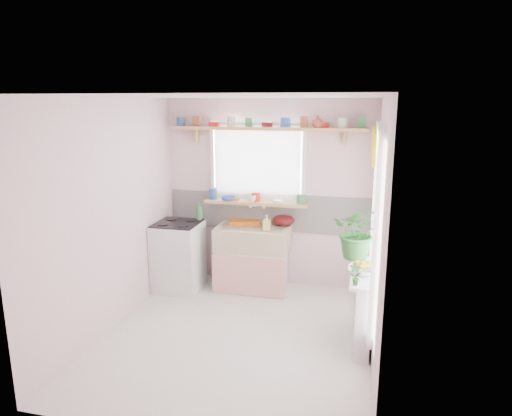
# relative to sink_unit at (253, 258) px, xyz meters

# --- Properties ---
(room) EXTENTS (3.20, 3.20, 3.20)m
(room) POSITION_rel_sink_unit_xyz_m (0.81, -0.43, 0.94)
(room) COLOR silver
(room) RESTS_ON ground
(sink_unit) EXTENTS (0.95, 0.65, 1.11)m
(sink_unit) POSITION_rel_sink_unit_xyz_m (0.00, 0.00, 0.00)
(sink_unit) COLOR white
(sink_unit) RESTS_ON ground
(cooker) EXTENTS (0.58, 0.58, 0.93)m
(cooker) POSITION_rel_sink_unit_xyz_m (-0.95, -0.24, 0.03)
(cooker) COLOR white
(cooker) RESTS_ON ground
(radiator_ledge) EXTENTS (0.22, 0.95, 0.78)m
(radiator_ledge) POSITION_rel_sink_unit_xyz_m (1.45, -1.09, -0.03)
(radiator_ledge) COLOR white
(radiator_ledge) RESTS_ON ground
(windowsill) EXTENTS (1.40, 0.22, 0.04)m
(windowsill) POSITION_rel_sink_unit_xyz_m (-0.00, 0.19, 0.71)
(windowsill) COLOR tan
(windowsill) RESTS_ON room
(pine_shelf) EXTENTS (2.52, 0.24, 0.04)m
(pine_shelf) POSITION_rel_sink_unit_xyz_m (0.15, 0.18, 1.69)
(pine_shelf) COLOR tan
(pine_shelf) RESTS_ON room
(shelf_crockery) EXTENTS (2.47, 0.11, 0.12)m
(shelf_crockery) POSITION_rel_sink_unit_xyz_m (0.15, 0.18, 1.76)
(shelf_crockery) COLOR #3359A5
(shelf_crockery) RESTS_ON pine_shelf
(sill_crockery) EXTENTS (1.35, 0.11, 0.12)m
(sill_crockery) POSITION_rel_sink_unit_xyz_m (-0.00, 0.19, 0.78)
(sill_crockery) COLOR #3359A5
(sill_crockery) RESTS_ON windowsill
(dish_tray) EXTENTS (0.45, 0.37, 0.04)m
(dish_tray) POSITION_rel_sink_unit_xyz_m (-0.15, 0.21, 0.44)
(dish_tray) COLOR orange
(dish_tray) RESTS_ON sink_unit
(colander) EXTENTS (0.39, 0.39, 0.13)m
(colander) POSITION_rel_sink_unit_xyz_m (0.37, 0.21, 0.49)
(colander) COLOR #520E11
(colander) RESTS_ON sink_unit
(jade_plant) EXTENTS (0.57, 0.50, 0.61)m
(jade_plant) POSITION_rel_sink_unit_xyz_m (1.36, -0.69, 0.65)
(jade_plant) COLOR #2D6A2A
(jade_plant) RESTS_ON radiator_ledge
(fruit_bowl) EXTENTS (0.28, 0.28, 0.07)m
(fruit_bowl) POSITION_rel_sink_unit_xyz_m (1.42, -1.17, 0.38)
(fruit_bowl) COLOR silver
(fruit_bowl) RESTS_ON radiator_ledge
(herb_pot) EXTENTS (0.12, 0.09, 0.22)m
(herb_pot) POSITION_rel_sink_unit_xyz_m (1.36, -1.48, 0.45)
(herb_pot) COLOR #255D26
(herb_pot) RESTS_ON radiator_ledge
(soap_bottle_sink) EXTENTS (0.09, 0.09, 0.19)m
(soap_bottle_sink) POSITION_rel_sink_unit_xyz_m (0.21, -0.08, 0.52)
(soap_bottle_sink) COLOR #EAD568
(soap_bottle_sink) RESTS_ON sink_unit
(sill_cup) EXTENTS (0.13, 0.13, 0.09)m
(sill_cup) POSITION_rel_sink_unit_xyz_m (-0.05, 0.13, 0.78)
(sill_cup) COLOR white
(sill_cup) RESTS_ON windowsill
(sill_bowl) EXTENTS (0.24, 0.24, 0.06)m
(sill_bowl) POSITION_rel_sink_unit_xyz_m (-0.37, 0.13, 0.76)
(sill_bowl) COLOR #375CB4
(sill_bowl) RESTS_ON windowsill
(shelf_vase) EXTENTS (0.17, 0.17, 0.15)m
(shelf_vase) POSITION_rel_sink_unit_xyz_m (0.80, 0.12, 1.78)
(shelf_vase) COLOR #9E4130
(shelf_vase) RESTS_ON pine_shelf
(cooker_bottle) EXTENTS (0.11, 0.11, 0.23)m
(cooker_bottle) POSITION_rel_sink_unit_xyz_m (-0.73, -0.02, 0.60)
(cooker_bottle) COLOR #3C7848
(cooker_bottle) RESTS_ON cooker
(fruit) EXTENTS (0.20, 0.14, 0.10)m
(fruit) POSITION_rel_sink_unit_xyz_m (1.42, -1.17, 0.44)
(fruit) COLOR orange
(fruit) RESTS_ON fruit_bowl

